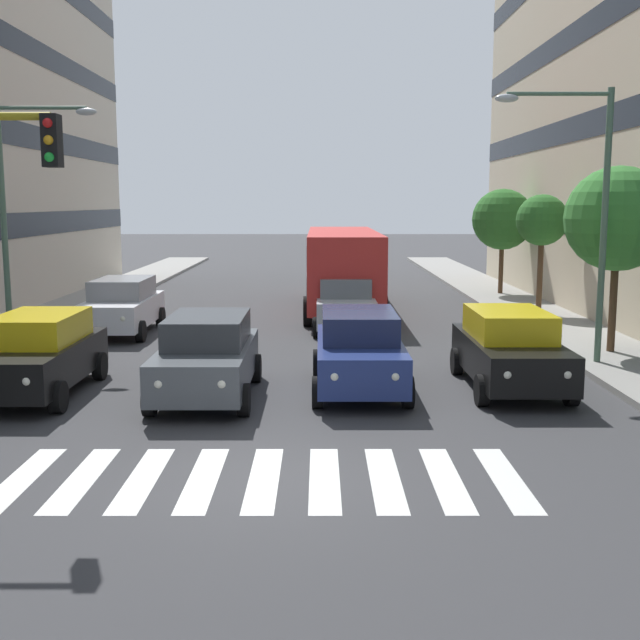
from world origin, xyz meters
TOP-DOWN VIEW (x-y plane):
  - ground_plane at (0.00, 0.00)m, footprint 180.00×180.00m
  - crosswalk_markings at (-0.00, 0.00)m, footprint 7.65×2.80m
  - car_0 at (-4.99, -5.71)m, footprint 2.02×4.44m
  - car_1 at (-1.69, -5.55)m, footprint 2.02×4.44m
  - car_2 at (1.52, -4.94)m, footprint 2.02×4.44m
  - car_3 at (5.15, -5.16)m, footprint 2.02×4.44m
  - car_row2_0 at (-1.64, -13.70)m, footprint 2.02×4.44m
  - car_row2_1 at (5.31, -12.98)m, footprint 2.02×4.44m
  - bus_behind_traffic at (-1.69, -18.16)m, footprint 2.78×10.50m
  - street_lamp_left at (-7.24, -7.92)m, footprint 2.83×0.28m
  - street_lamp_right at (7.26, -10.19)m, footprint 2.72×0.28m
  - street_tree_1 at (-8.56, -9.29)m, footprint 2.73×2.73m
  - street_tree_2 at (-8.68, -16.63)m, footprint 1.81×1.81m
  - street_tree_3 at (-8.70, -22.71)m, footprint 2.61×2.61m

SIDE VIEW (x-z plane):
  - ground_plane at x=0.00m, z-range 0.00..0.00m
  - crosswalk_markings at x=0.00m, z-range 0.00..0.01m
  - car_0 at x=-4.99m, z-range 0.03..1.75m
  - car_1 at x=-1.69m, z-range 0.03..1.75m
  - car_2 at x=1.52m, z-range 0.03..1.75m
  - car_3 at x=5.15m, z-range 0.03..1.75m
  - car_row2_0 at x=-1.64m, z-range 0.03..1.75m
  - car_row2_1 at x=5.31m, z-range 0.03..1.75m
  - bus_behind_traffic at x=-1.69m, z-range 0.36..3.36m
  - street_tree_3 at x=-8.70m, z-range 1.08..5.57m
  - street_tree_2 at x=-8.68m, z-range 1.31..5.51m
  - street_tree_1 at x=-8.56m, z-range 1.20..6.06m
  - street_lamp_right at x=7.26m, z-range 0.91..7.45m
  - street_lamp_left at x=-7.24m, z-range 0.92..7.52m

